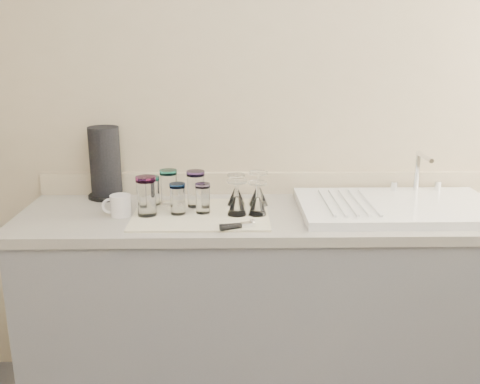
{
  "coord_description": "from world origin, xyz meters",
  "views": [
    {
      "loc": [
        -0.15,
        -0.93,
        1.58
      ],
      "look_at": [
        -0.11,
        1.15,
        1.0
      ],
      "focal_mm": 40.0,
      "sensor_mm": 36.0,
      "label": 1
    }
  ],
  "objects_px": {
    "goblet_front_left": "(237,203)",
    "tumbler_lavender": "(203,198)",
    "can_opener": "(237,226)",
    "sink_unit": "(398,206)",
    "tumbler_purple": "(196,188)",
    "goblet_back_left": "(236,194)",
    "paper_towel_roll": "(105,163)",
    "tumbler_cyan": "(169,187)",
    "goblet_back_right": "(258,194)",
    "goblet_front_right": "(257,204)",
    "tumbler_teal": "(153,191)",
    "tumbler_blue": "(178,198)",
    "white_mug": "(120,205)",
    "tumbler_magenta": "(146,196)"
  },
  "relations": [
    {
      "from": "goblet_front_left",
      "to": "tumbler_lavender",
      "type": "bearing_deg",
      "value": 168.36
    },
    {
      "from": "can_opener",
      "to": "sink_unit",
      "type": "bearing_deg",
      "value": 18.48
    },
    {
      "from": "tumbler_purple",
      "to": "goblet_back_left",
      "type": "distance_m",
      "value": 0.18
    },
    {
      "from": "goblet_back_left",
      "to": "paper_towel_roll",
      "type": "xyz_separation_m",
      "value": [
        -0.59,
        0.15,
        0.1
      ]
    },
    {
      "from": "tumbler_cyan",
      "to": "paper_towel_roll",
      "type": "bearing_deg",
      "value": 156.39
    },
    {
      "from": "tumbler_cyan",
      "to": "tumbler_lavender",
      "type": "distance_m",
      "value": 0.2
    },
    {
      "from": "goblet_back_right",
      "to": "goblet_front_right",
      "type": "height_order",
      "value": "goblet_back_right"
    },
    {
      "from": "tumbler_teal",
      "to": "tumbler_purple",
      "type": "distance_m",
      "value": 0.19
    },
    {
      "from": "tumbler_teal",
      "to": "tumbler_cyan",
      "type": "xyz_separation_m",
      "value": [
        0.07,
        0.02,
        0.01
      ]
    },
    {
      "from": "tumbler_cyan",
      "to": "tumbler_blue",
      "type": "distance_m",
      "value": 0.16
    },
    {
      "from": "goblet_back_right",
      "to": "paper_towel_roll",
      "type": "bearing_deg",
      "value": 166.67
    },
    {
      "from": "tumbler_purple",
      "to": "paper_towel_roll",
      "type": "bearing_deg",
      "value": 157.61
    },
    {
      "from": "goblet_front_left",
      "to": "goblet_front_right",
      "type": "relative_size",
      "value": 1.05
    },
    {
      "from": "tumbler_blue",
      "to": "goblet_back_right",
      "type": "xyz_separation_m",
      "value": [
        0.33,
        0.11,
        -0.02
      ]
    },
    {
      "from": "goblet_front_left",
      "to": "can_opener",
      "type": "bearing_deg",
      "value": -90.46
    },
    {
      "from": "white_mug",
      "to": "goblet_front_left",
      "type": "bearing_deg",
      "value": -2.13
    },
    {
      "from": "goblet_back_left",
      "to": "tumbler_lavender",
      "type": "bearing_deg",
      "value": -141.07
    },
    {
      "from": "tumbler_cyan",
      "to": "tumbler_blue",
      "type": "relative_size",
      "value": 1.17
    },
    {
      "from": "tumbler_blue",
      "to": "paper_towel_roll",
      "type": "height_order",
      "value": "paper_towel_roll"
    },
    {
      "from": "can_opener",
      "to": "paper_towel_roll",
      "type": "xyz_separation_m",
      "value": [
        -0.59,
        0.46,
        0.14
      ]
    },
    {
      "from": "goblet_front_left",
      "to": "goblet_front_right",
      "type": "bearing_deg",
      "value": -0.89
    },
    {
      "from": "tumbler_blue",
      "to": "goblet_front_left",
      "type": "xyz_separation_m",
      "value": [
        0.24,
        -0.02,
        -0.02
      ]
    },
    {
      "from": "sink_unit",
      "to": "tumbler_lavender",
      "type": "bearing_deg",
      "value": -177.5
    },
    {
      "from": "goblet_front_right",
      "to": "sink_unit",
      "type": "bearing_deg",
      "value": 6.29
    },
    {
      "from": "can_opener",
      "to": "paper_towel_roll",
      "type": "distance_m",
      "value": 0.76
    },
    {
      "from": "goblet_front_right",
      "to": "paper_towel_roll",
      "type": "height_order",
      "value": "paper_towel_roll"
    },
    {
      "from": "tumbler_lavender",
      "to": "goblet_back_left",
      "type": "height_order",
      "value": "goblet_back_left"
    },
    {
      "from": "tumbler_magenta",
      "to": "goblet_front_left",
      "type": "height_order",
      "value": "tumbler_magenta"
    },
    {
      "from": "sink_unit",
      "to": "tumbler_teal",
      "type": "distance_m",
      "value": 1.04
    },
    {
      "from": "tumbler_teal",
      "to": "tumbler_lavender",
      "type": "relative_size",
      "value": 1.02
    },
    {
      "from": "white_mug",
      "to": "paper_towel_roll",
      "type": "xyz_separation_m",
      "value": [
        -0.11,
        0.27,
        0.11
      ]
    },
    {
      "from": "tumbler_teal",
      "to": "goblet_front_right",
      "type": "bearing_deg",
      "value": -17.92
    },
    {
      "from": "tumbler_magenta",
      "to": "goblet_front_left",
      "type": "relative_size",
      "value": 1.12
    },
    {
      "from": "goblet_front_right",
      "to": "tumbler_lavender",
      "type": "bearing_deg",
      "value": 172.32
    },
    {
      "from": "sink_unit",
      "to": "can_opener",
      "type": "relative_size",
      "value": 5.97
    },
    {
      "from": "white_mug",
      "to": "tumbler_blue",
      "type": "bearing_deg",
      "value": -0.35
    },
    {
      "from": "tumbler_cyan",
      "to": "goblet_front_right",
      "type": "relative_size",
      "value": 1.09
    },
    {
      "from": "sink_unit",
      "to": "goblet_front_right",
      "type": "xyz_separation_m",
      "value": [
        -0.59,
        -0.07,
        0.03
      ]
    },
    {
      "from": "tumbler_blue",
      "to": "can_opener",
      "type": "xyz_separation_m",
      "value": [
        0.24,
        -0.18,
        -0.06
      ]
    },
    {
      "from": "tumbler_teal",
      "to": "white_mug",
      "type": "distance_m",
      "value": 0.17
    },
    {
      "from": "sink_unit",
      "to": "tumbler_teal",
      "type": "relative_size",
      "value": 6.56
    },
    {
      "from": "tumbler_magenta",
      "to": "paper_towel_roll",
      "type": "height_order",
      "value": "paper_towel_roll"
    },
    {
      "from": "tumbler_lavender",
      "to": "goblet_back_right",
      "type": "height_order",
      "value": "goblet_back_right"
    },
    {
      "from": "goblet_back_right",
      "to": "can_opener",
      "type": "bearing_deg",
      "value": -107.75
    },
    {
      "from": "sink_unit",
      "to": "goblet_front_right",
      "type": "relative_size",
      "value": 6.0
    },
    {
      "from": "tumbler_teal",
      "to": "tumbler_lavender",
      "type": "height_order",
      "value": "tumbler_teal"
    },
    {
      "from": "tumbler_lavender",
      "to": "goblet_front_right",
      "type": "xyz_separation_m",
      "value": [
        0.22,
        -0.03,
        -0.02
      ]
    },
    {
      "from": "white_mug",
      "to": "tumbler_teal",
      "type": "bearing_deg",
      "value": 47.12
    },
    {
      "from": "goblet_back_right",
      "to": "tumbler_cyan",
      "type": "bearing_deg",
      "value": 175.26
    },
    {
      "from": "goblet_front_left",
      "to": "sink_unit",
      "type": "bearing_deg",
      "value": 5.41
    }
  ]
}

